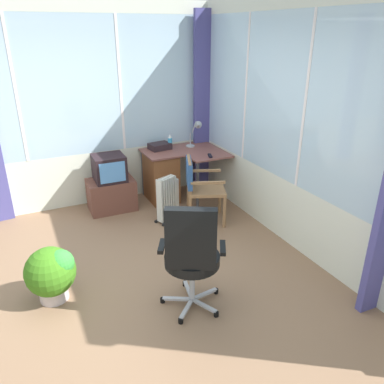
{
  "coord_description": "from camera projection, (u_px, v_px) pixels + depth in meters",
  "views": [
    {
      "loc": [
        -0.77,
        -3.08,
        2.38
      ],
      "look_at": [
        0.87,
        0.36,
        0.75
      ],
      "focal_mm": 35.56,
      "sensor_mm": 36.0,
      "label": 1
    }
  ],
  "objects": [
    {
      "name": "spray_bottle",
      "position": [
        170.0,
        141.0,
        5.67
      ],
      "size": [
        0.06,
        0.06,
        0.22
      ],
      "color": "#3EABE4",
      "rests_on": "desk"
    },
    {
      "name": "space_heater",
      "position": [
        168.0,
        199.0,
        5.04
      ],
      "size": [
        0.37,
        0.28,
        0.62
      ],
      "color": "silver",
      "rests_on": "ground"
    },
    {
      "name": "curtain_corner",
      "position": [
        203.0,
        104.0,
        5.79
      ],
      "size": [
        0.29,
        0.08,
        2.66
      ],
      "primitive_type": "cube",
      "rotation": [
        0.0,
        0.0,
        -0.03
      ],
      "color": "#4B498F",
      "rests_on": "ground"
    },
    {
      "name": "tv_on_stand",
      "position": [
        111.0,
        186.0,
        5.34
      ],
      "size": [
        0.65,
        0.45,
        0.81
      ],
      "color": "brown",
      "rests_on": "ground"
    },
    {
      "name": "north_window_panel",
      "position": [
        73.0,
        110.0,
        5.13
      ],
      "size": [
        4.0,
        0.07,
        2.76
      ],
      "color": "silver",
      "rests_on": "ground"
    },
    {
      "name": "desk_lamp",
      "position": [
        196.0,
        130.0,
        5.67
      ],
      "size": [
        0.24,
        0.21,
        0.4
      ],
      "color": "#B2B7BC",
      "rests_on": "desk"
    },
    {
      "name": "ground",
      "position": [
        129.0,
        291.0,
        3.81
      ],
      "size": [
        5.0,
        5.47,
        0.06
      ],
      "primitive_type": "cube",
      "color": "#87654A"
    },
    {
      "name": "office_chair",
      "position": [
        192.0,
        253.0,
        3.28
      ],
      "size": [
        0.62,
        0.6,
        1.08
      ],
      "color": "#B7B7BF",
      "rests_on": "ground"
    },
    {
      "name": "potted_plant",
      "position": [
        52.0,
        272.0,
        3.54
      ],
      "size": [
        0.47,
        0.47,
        0.54
      ],
      "color": "silver",
      "rests_on": "ground"
    },
    {
      "name": "tv_remote",
      "position": [
        210.0,
        156.0,
        5.33
      ],
      "size": [
        0.09,
        0.16,
        0.02
      ],
      "primitive_type": "cube",
      "rotation": [
        0.0,
        0.0,
        -0.32
      ],
      "color": "black",
      "rests_on": "desk"
    },
    {
      "name": "east_window_panel",
      "position": [
        304.0,
        132.0,
        4.06
      ],
      "size": [
        0.07,
        4.47,
        2.76
      ],
      "color": "silver",
      "rests_on": "ground"
    },
    {
      "name": "wooden_armchair",
      "position": [
        197.0,
        182.0,
        4.93
      ],
      "size": [
        0.63,
        0.62,
        0.87
      ],
      "color": "#996F47",
      "rests_on": "ground"
    },
    {
      "name": "paper_tray",
      "position": [
        160.0,
        146.0,
        5.64
      ],
      "size": [
        0.33,
        0.27,
        0.09
      ],
      "primitive_type": "cube",
      "rotation": [
        0.0,
        0.0,
        0.14
      ],
      "color": "#2C1F24",
      "rests_on": "desk"
    },
    {
      "name": "desk",
      "position": [
        164.0,
        174.0,
        5.67
      ],
      "size": [
        1.12,
        0.93,
        0.74
      ],
      "color": "brown",
      "rests_on": "ground"
    }
  ]
}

